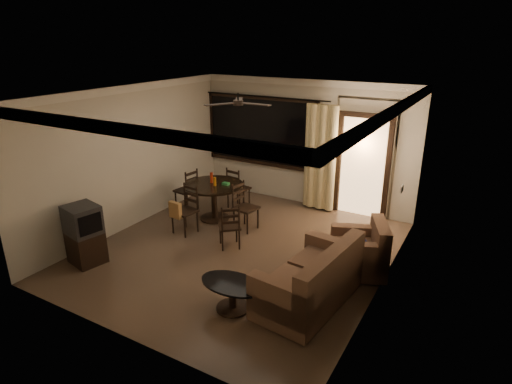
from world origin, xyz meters
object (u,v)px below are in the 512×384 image
Objects in this scene: dining_table at (214,192)px; coffee_table at (233,292)px; dining_chair_west at (187,198)px; sofa at (312,282)px; side_chair at (230,234)px; dining_chair_east at (245,216)px; armchair at (361,252)px; dining_chair_south at (185,218)px; tv_cabinet at (85,234)px; dining_chair_north at (238,196)px.

dining_table is 3.25m from coffee_table.
dining_chair_west is 0.52× the size of sofa.
side_chair reaches higher than coffee_table.
sofa is at bearing 35.28° from coffee_table.
dining_chair_east is 0.85× the size of armchair.
side_chair is at bearing 124.30° from coffee_table.
side_chair is (1.80, -1.03, -0.03)m from dining_chair_west.
armchair is (2.49, -0.48, 0.07)m from dining_chair_east.
sofa is (2.98, -1.84, -0.24)m from dining_table.
dining_chair_west is at bearing 89.94° from dining_chair_east.
dining_chair_east and dining_chair_south have the same top height.
coffee_table is (-1.26, -1.91, -0.07)m from armchair.
dining_chair_south is 3.44m from armchair.
dining_chair_east is 1.00× the size of dining_chair_south.
tv_cabinet is (-0.01, -2.71, 0.24)m from dining_chair_west.
dining_chair_south is 1.90m from tv_cabinet.
dining_table reaches higher than side_chair.
dining_chair_south is 1.00× the size of dining_chair_north.
dining_chair_north reaches higher than side_chair.
dining_table is at bearing -84.75° from side_chair.
tv_cabinet is at bearing -177.95° from coffee_table.
side_chair is at bearing 164.13° from armchair.
armchair is at bearing -93.31° from dining_chair_east.
dining_chair_south is 3.25m from sofa.
armchair is (4.14, -0.70, 0.07)m from dining_chair_west.
dining_chair_east is 2.77m from sofa.
armchair is (4.15, 2.01, -0.16)m from tv_cabinet.
tv_cabinet is 0.92× the size of armchair.
armchair is at bearing 164.52° from dining_chair_north.
dining_chair_south reaches higher than armchair.
side_chair is (-1.08, 1.58, -0.03)m from coffee_table.
coffee_table is (1.95, -3.28, 0.00)m from dining_chair_north.
dining_chair_north is (0.92, 0.67, 0.00)m from dining_chair_west.
side_chair is at bearing -43.18° from dining_table.
dining_chair_north is 1.91m from side_chair.
armchair is (0.33, 1.25, -0.01)m from sofa.
tv_cabinet is at bearing 153.98° from dining_chair_east.
dining_chair_east is 0.82m from side_chair.
sofa is at bearing -10.12° from dining_chair_south.
dining_chair_east is at bearing -7.68° from dining_table.
sofa is (3.81, 0.76, -0.15)m from tv_cabinet.
dining_chair_west is 1.00× the size of dining_chair_north.
dining_table is 3.38m from armchair.
dining_chair_north is at bearing 133.09° from armchair.
tv_cabinet is 1.06× the size of coffee_table.
dining_chair_north is at bearing 86.94° from tv_cabinet.
dining_chair_south is (-0.12, -0.85, -0.30)m from dining_table.
armchair is at bearing 146.38° from side_chair.
tv_cabinet reaches higher than dining_chair_east.
dining_chair_east is (1.64, -0.22, 0.00)m from dining_chair_west.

